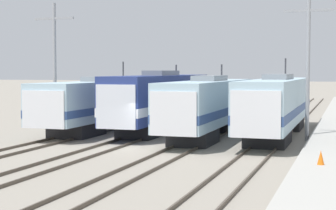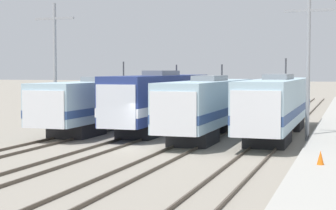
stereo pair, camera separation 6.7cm
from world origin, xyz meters
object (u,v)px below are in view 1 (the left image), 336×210
at_px(locomotive_far_right, 277,104).
at_px(catenary_tower_right, 308,60).
at_px(locomotive_far_left, 100,103).
at_px(catenary_tower_left, 55,61).
at_px(locomotive_center_right, 208,106).
at_px(traffic_cone, 321,158).
at_px(locomotive_center_left, 159,100).

relative_size(locomotive_far_right, catenary_tower_right, 2.07).
bearing_deg(locomotive_far_right, locomotive_far_left, -179.14).
xyz_separation_m(catenary_tower_left, catenary_tower_right, (17.74, 0.00, 0.00)).
distance_m(locomotive_center_right, locomotive_far_right, 4.67).
bearing_deg(catenary_tower_left, catenary_tower_right, 0.00).
distance_m(locomotive_center_right, traffic_cone, 13.46).
xyz_separation_m(locomotive_center_left, locomotive_far_right, (8.50, -0.55, -0.11)).
xyz_separation_m(locomotive_far_right, catenary_tower_left, (-15.70, -1.53, 2.90)).
bearing_deg(locomotive_far_left, catenary_tower_left, -155.54).
relative_size(locomotive_center_left, traffic_cone, 27.19).
distance_m(locomotive_center_left, traffic_cone, 18.04).
distance_m(locomotive_center_right, catenary_tower_right, 6.96).
distance_m(locomotive_far_left, catenary_tower_right, 15.15).
relative_size(locomotive_far_right, traffic_cone, 31.02).
bearing_deg(locomotive_center_right, traffic_cone, -55.03).
bearing_deg(locomotive_center_left, locomotive_far_left, -170.05).
relative_size(catenary_tower_left, catenary_tower_right, 1.00).
xyz_separation_m(locomotive_center_right, locomotive_far_right, (4.25, 1.93, 0.04)).
height_order(locomotive_far_left, catenary_tower_left, catenary_tower_left).
bearing_deg(traffic_cone, catenary_tower_left, 149.29).
xyz_separation_m(locomotive_center_right, catenary_tower_right, (6.29, 0.39, 2.95)).
height_order(locomotive_center_left, locomotive_far_right, locomotive_far_right).
distance_m(locomotive_far_left, traffic_cone, 20.61).
xyz_separation_m(locomotive_far_left, traffic_cone, (16.17, -12.70, -1.36)).
xyz_separation_m(locomotive_far_left, catenary_tower_left, (-2.95, -1.34, 3.00)).
bearing_deg(traffic_cone, catenary_tower_right, 96.93).
xyz_separation_m(locomotive_center_left, catenary_tower_right, (10.54, -2.09, 2.80)).
bearing_deg(catenary_tower_right, locomotive_center_right, -176.44).
relative_size(locomotive_center_right, locomotive_far_right, 0.85).
relative_size(locomotive_far_left, catenary_tower_right, 1.87).
xyz_separation_m(locomotive_far_right, catenary_tower_right, (2.04, -1.53, 2.90)).
distance_m(locomotive_far_left, locomotive_far_right, 12.75).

